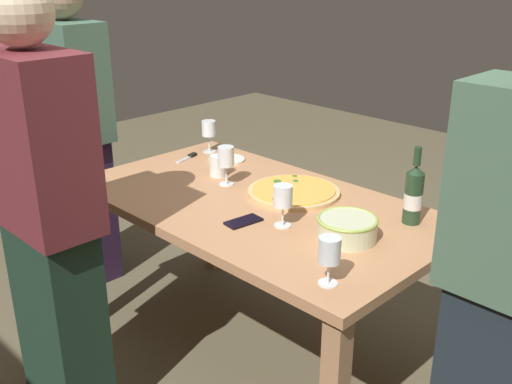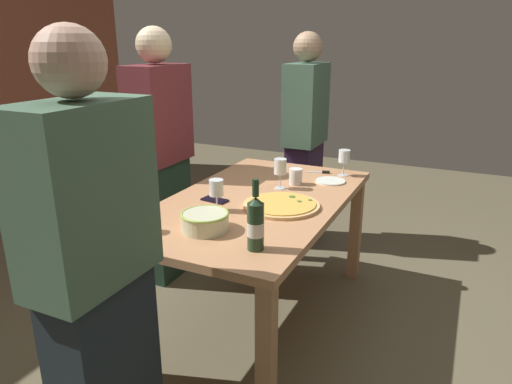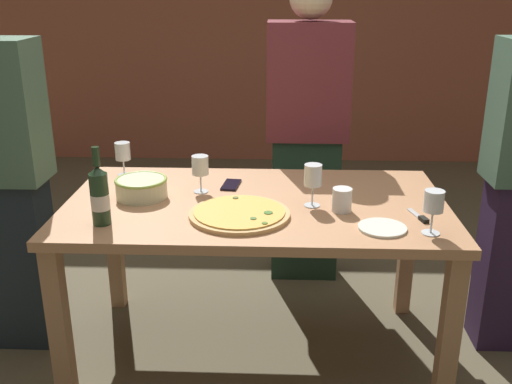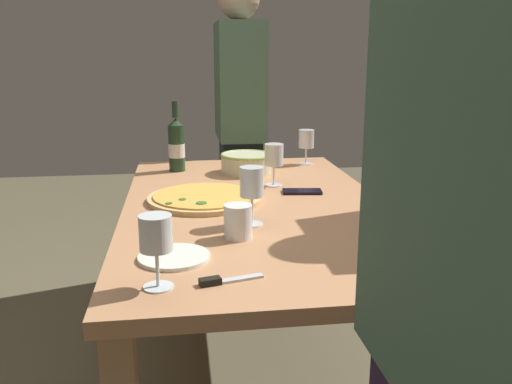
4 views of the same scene
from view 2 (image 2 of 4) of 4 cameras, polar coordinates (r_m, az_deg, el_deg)
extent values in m
plane|color=brown|center=(2.90, 0.00, -15.03)|extent=(8.00, 8.00, 0.00)
cube|color=tan|center=(2.57, 0.00, -1.29)|extent=(1.60, 0.90, 0.04)
cube|color=tan|center=(2.00, 1.26, -19.77)|extent=(0.07, 0.07, 0.71)
cube|color=tan|center=(3.25, 12.02, -4.50)|extent=(0.07, 0.07, 0.71)
cube|color=tan|center=(2.37, -17.01, -13.96)|extent=(0.07, 0.07, 0.71)
cube|color=tan|center=(3.49, -0.68, -2.46)|extent=(0.07, 0.07, 0.71)
cylinder|color=#DDB071|center=(2.44, 3.10, -1.65)|extent=(0.40, 0.40, 0.02)
cylinder|color=#EAAE48|center=(2.44, 3.10, -1.39)|extent=(0.36, 0.36, 0.01)
cylinder|color=#407129|center=(2.53, 4.42, -0.57)|extent=(0.04, 0.04, 0.00)
cylinder|color=#487131|center=(2.46, 5.26, -1.17)|extent=(0.03, 0.03, 0.00)
cylinder|color=#505E2A|center=(2.47, -0.22, -1.01)|extent=(0.03, 0.03, 0.00)
cylinder|color=#517226|center=(2.49, 6.60, -0.98)|extent=(0.02, 0.02, 0.00)
cylinder|color=beige|center=(2.15, -6.23, -3.61)|extent=(0.22, 0.22, 0.08)
torus|color=#9DBD52|center=(2.14, -6.26, -2.69)|extent=(0.22, 0.22, 0.01)
cylinder|color=#213A22|center=(1.93, -0.05, -4.25)|extent=(0.07, 0.07, 0.20)
cone|color=#213A22|center=(1.89, -0.05, -1.07)|extent=(0.07, 0.07, 0.03)
cylinder|color=#213A22|center=(1.87, -0.05, 0.52)|extent=(0.03, 0.03, 0.07)
cylinder|color=silver|center=(1.93, -0.05, -4.53)|extent=(0.07, 0.07, 0.06)
cylinder|color=white|center=(2.40, -4.77, -2.22)|extent=(0.07, 0.07, 0.00)
cylinder|color=white|center=(2.39, -4.80, -1.30)|extent=(0.01, 0.01, 0.08)
cylinder|color=white|center=(2.36, -4.85, 0.54)|extent=(0.07, 0.07, 0.08)
cylinder|color=white|center=(3.05, 10.57, 2.03)|extent=(0.07, 0.07, 0.00)
cylinder|color=white|center=(3.04, 10.62, 2.83)|extent=(0.01, 0.01, 0.08)
cylinder|color=white|center=(3.02, 10.71, 4.32)|extent=(0.07, 0.07, 0.08)
cylinder|color=maroon|center=(3.03, 10.68, 3.87)|extent=(0.06, 0.06, 0.03)
cylinder|color=white|center=(2.22, -14.88, -4.56)|extent=(0.06, 0.06, 0.00)
cylinder|color=white|center=(2.20, -14.96, -3.63)|extent=(0.01, 0.01, 0.07)
cylinder|color=white|center=(2.18, -15.13, -1.71)|extent=(0.07, 0.07, 0.08)
cylinder|color=white|center=(2.75, 2.93, 0.49)|extent=(0.07, 0.07, 0.00)
cylinder|color=white|center=(2.73, 2.94, 1.38)|extent=(0.01, 0.01, 0.08)
cylinder|color=white|center=(2.71, 2.97, 3.14)|extent=(0.07, 0.07, 0.09)
cylinder|color=maroon|center=(2.72, 2.96, 2.50)|extent=(0.06, 0.06, 0.03)
cylinder|color=white|center=(2.82, 4.86, 1.89)|extent=(0.08, 0.08, 0.10)
cylinder|color=white|center=(2.90, 9.06, 1.32)|extent=(0.18, 0.18, 0.01)
cube|color=black|center=(2.54, -5.04, -0.97)|extent=(0.09, 0.15, 0.01)
cube|color=silver|center=(3.09, 7.18, 2.40)|extent=(0.05, 0.11, 0.01)
cube|color=black|center=(3.08, 8.52, 2.41)|extent=(0.04, 0.05, 0.02)
cube|color=#2F1D3C|center=(3.78, 5.75, -0.09)|extent=(0.36, 0.20, 0.81)
cube|color=#456854|center=(3.63, 6.11, 10.57)|extent=(0.42, 0.24, 0.61)
sphere|color=tan|center=(3.59, 6.34, 17.18)|extent=(0.22, 0.22, 0.22)
cube|color=#1C3526|center=(3.27, -11.01, -3.26)|extent=(0.37, 0.20, 0.82)
cube|color=maroon|center=(3.08, -11.82, 9.24)|extent=(0.44, 0.24, 0.61)
sphere|color=beige|center=(3.05, -12.36, 17.12)|extent=(0.22, 0.22, 0.22)
cube|color=#1C262D|center=(1.93, -17.65, -20.72)|extent=(0.38, 0.20, 0.81)
cube|color=#476750|center=(1.59, -20.05, -0.46)|extent=(0.45, 0.24, 0.60)
sphere|color=tan|center=(1.52, -21.80, 14.57)|extent=(0.22, 0.22, 0.22)
camera|label=1|loc=(2.74, -55.58, 13.22)|focal=42.14mm
camera|label=3|loc=(2.62, 56.07, 11.29)|focal=41.13mm
camera|label=4|loc=(4.07, 14.38, 13.00)|focal=38.09mm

